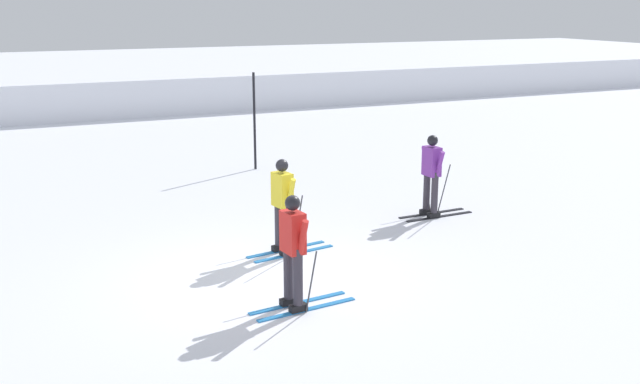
# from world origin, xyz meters

# --- Properties ---
(ground_plane) EXTENTS (120.00, 120.00, 0.00)m
(ground_plane) POSITION_xyz_m (0.00, 0.00, 0.00)
(ground_plane) COLOR white
(far_snow_ridge) EXTENTS (80.00, 6.72, 1.43)m
(far_snow_ridge) POSITION_xyz_m (0.00, 21.07, 0.71)
(far_snow_ridge) COLOR white
(far_snow_ridge) RESTS_ON ground
(skier_purple) EXTENTS (1.61, 1.00, 1.71)m
(skier_purple) POSITION_xyz_m (4.43, 1.95, 0.92)
(skier_purple) COLOR black
(skier_purple) RESTS_ON ground
(skier_red) EXTENTS (1.63, 1.00, 1.71)m
(skier_red) POSITION_xyz_m (0.03, -1.28, 0.92)
(skier_red) COLOR #237AC6
(skier_red) RESTS_ON ground
(skier_yellow) EXTENTS (1.64, 0.99, 1.71)m
(skier_yellow) POSITION_xyz_m (0.79, 1.04, 0.92)
(skier_yellow) COLOR #237AC6
(skier_yellow) RESTS_ON ground
(trail_marker_pole) EXTENTS (0.06, 0.06, 2.56)m
(trail_marker_pole) POSITION_xyz_m (2.62, 7.65, 1.28)
(trail_marker_pole) COLOR black
(trail_marker_pole) RESTS_ON ground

